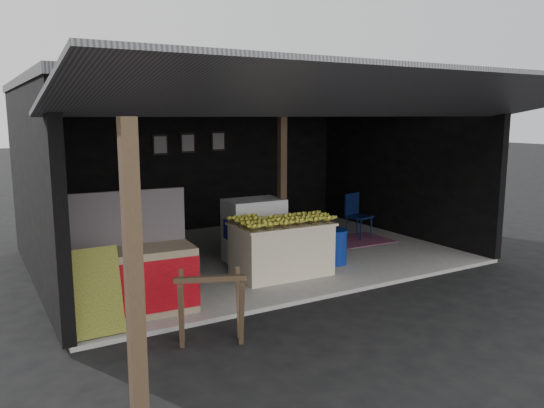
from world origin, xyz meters
TOP-DOWN VIEW (x-y plane):
  - ground at (0.00, 0.00)m, footprint 80.00×80.00m
  - concrete_slab at (0.00, 2.50)m, footprint 7.00×5.00m
  - shophouse at (0.00, 2.82)m, footprint 7.40×7.29m
  - banana_table at (-0.18, 1.13)m, footprint 1.52×0.98m
  - banana_pile at (-0.18, 1.13)m, footprint 1.40×0.88m
  - white_crate at (-0.17, 2.02)m, footprint 0.97×0.68m
  - neighbor_stall at (-2.60, 0.66)m, footprint 1.51×0.77m
  - green_signboard at (-3.21, 0.22)m, footprint 0.66×0.30m
  - sawhorse at (-2.10, -0.54)m, footprint 0.90×0.89m
  - water_barrel at (0.91, 1.19)m, footprint 0.37×0.37m
  - plastic_chair at (2.42, 2.52)m, footprint 0.51×0.51m
  - magenta_rug at (2.18, 2.33)m, footprint 1.52×1.03m
  - picture_frames at (-0.17, 4.89)m, footprint 1.62×0.04m

SIDE VIEW (x-z plane):
  - ground at x=0.00m, z-range 0.00..0.00m
  - concrete_slab at x=0.00m, z-range 0.00..0.06m
  - magenta_rug at x=2.18m, z-range 0.06..0.07m
  - water_barrel at x=0.91m, z-range 0.06..0.61m
  - banana_table at x=-0.18m, z-range 0.06..0.88m
  - sawhorse at x=-2.10m, z-range 0.10..0.88m
  - neighbor_stall at x=-2.60m, z-range -0.24..1.28m
  - green_signboard at x=-3.21m, z-range 0.07..1.04m
  - plastic_chair at x=2.42m, z-range 0.14..1.04m
  - white_crate at x=-0.17m, z-range 0.06..1.12m
  - banana_pile at x=-0.18m, z-range 0.88..1.04m
  - picture_frames at x=-0.17m, z-range 1.70..2.16m
  - shophouse at x=0.00m, z-range 0.59..3.61m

